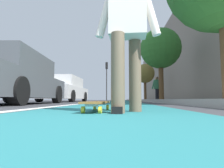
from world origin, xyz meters
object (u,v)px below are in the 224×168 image
object	(u,v)px
parked_car_near	(13,80)
pedestrian_distant	(157,87)
skateboard	(97,103)
street_tree_mid	(160,49)
parked_car_mid	(65,90)
traffic_light	(107,74)
street_tree_far	(145,74)
skater_person	(127,26)

from	to	relation	value
parked_car_near	pedestrian_distant	bearing A→B (deg)	-38.86
skateboard	parked_car_near	distance (m)	4.38
skateboard	parked_car_near	bearing A→B (deg)	42.84
parked_car_near	street_tree_mid	distance (m)	9.26
parked_car_mid	traffic_light	bearing A→B (deg)	-8.82
parked_car_mid	traffic_light	xyz separation A→B (m)	(10.88, -1.69, 2.46)
skateboard	street_tree_far	xyz separation A→B (m)	(17.60, -2.90, 2.83)
skater_person	pedestrian_distant	distance (m)	10.60
skateboard	street_tree_far	bearing A→B (deg)	-9.34
skater_person	parked_car_mid	bearing A→B (deg)	21.33
parked_car_mid	traffic_light	world-z (taller)	traffic_light
skater_person	traffic_light	world-z (taller)	traffic_light
parked_car_near	traffic_light	bearing A→B (deg)	-5.31
street_tree_mid	traffic_light	bearing A→B (deg)	23.86
parked_car_mid	street_tree_far	world-z (taller)	street_tree_far
parked_car_near	street_tree_mid	world-z (taller)	street_tree_mid
skater_person	street_tree_mid	world-z (taller)	street_tree_mid
skateboard	traffic_light	distance (m)	19.87
parked_car_mid	skateboard	bearing A→B (deg)	-160.33
skater_person	parked_car_near	distance (m)	4.69
skateboard	parked_car_near	world-z (taller)	parked_car_near
skater_person	parked_car_mid	size ratio (longest dim) A/B	0.35
pedestrian_distant	parked_car_near	bearing A→B (deg)	141.14
skater_person	street_tree_far	bearing A→B (deg)	-8.18
traffic_light	street_tree_mid	distance (m)	10.68
skater_person	parked_car_near	world-z (taller)	skater_person
skateboard	pedestrian_distant	bearing A→B (deg)	-14.84
skateboard	street_tree_mid	bearing A→B (deg)	-16.44
parked_car_mid	street_tree_mid	distance (m)	6.70
skater_person	pedestrian_distant	size ratio (longest dim) A/B	0.98
street_tree_mid	street_tree_far	bearing A→B (deg)	0.00
skater_person	parked_car_near	size ratio (longest dim) A/B	0.35
skateboard	traffic_light	world-z (taller)	traffic_light
skateboard	pedestrian_distant	size ratio (longest dim) A/B	0.51
traffic_light	street_tree_far	size ratio (longest dim) A/B	1.16
skater_person	pedestrian_distant	bearing A→B (deg)	-12.83
street_tree_far	pedestrian_distant	bearing A→B (deg)	178.49
parked_car_near	parked_car_mid	size ratio (longest dim) A/B	1.00
parked_car_near	parked_car_mid	distance (m)	5.52
traffic_light	street_tree_mid	size ratio (longest dim) A/B	0.96
skater_person	traffic_light	xyz separation A→B (m)	(19.73, 1.77, 2.23)
skateboard	parked_car_near	size ratio (longest dim) A/B	0.18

